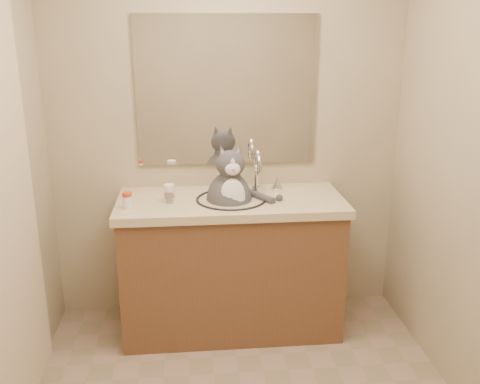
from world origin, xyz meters
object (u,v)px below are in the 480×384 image
object	(u,v)px
pill_bottle_redcap	(127,200)
pill_bottle_orange	(169,194)
grey_canister	(169,197)
cat	(230,197)

from	to	relation	value
pill_bottle_redcap	pill_bottle_orange	world-z (taller)	pill_bottle_orange
pill_bottle_redcap	grey_canister	distance (m)	0.24
grey_canister	pill_bottle_redcap	bearing A→B (deg)	-161.98
cat	grey_canister	world-z (taller)	cat
pill_bottle_redcap	pill_bottle_orange	bearing A→B (deg)	21.76
cat	pill_bottle_redcap	xyz separation A→B (m)	(-0.58, -0.10, 0.03)
pill_bottle_orange	grey_canister	distance (m)	0.02
cat	pill_bottle_redcap	bearing A→B (deg)	-177.01
cat	pill_bottle_redcap	size ratio (longest dim) A/B	5.87
cat	grey_canister	distance (m)	0.35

